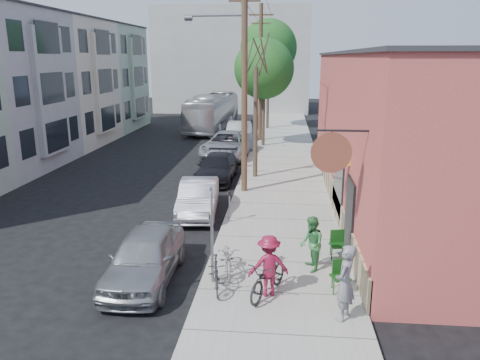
# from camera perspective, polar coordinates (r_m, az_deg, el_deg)

# --- Properties ---
(ground) EXTENTS (120.00, 120.00, 0.00)m
(ground) POSITION_cam_1_polar(r_m,az_deg,el_deg) (17.39, -9.31, -6.94)
(ground) COLOR black
(sidewalk) EXTENTS (4.50, 58.00, 0.15)m
(sidewalk) POSITION_cam_1_polar(r_m,az_deg,el_deg) (27.34, 5.18, 1.38)
(sidewalk) COLOR #A6A599
(sidewalk) RESTS_ON ground
(cafe_building) EXTENTS (6.60, 20.20, 6.61)m
(cafe_building) POSITION_cam_1_polar(r_m,az_deg,el_deg) (21.36, 18.16, 5.76)
(cafe_building) COLOR #BA4B45
(cafe_building) RESTS_ON ground
(apartment_row) EXTENTS (6.30, 32.00, 9.00)m
(apartment_row) POSITION_cam_1_polar(r_m,az_deg,el_deg) (33.76, -23.58, 10.38)
(apartment_row) COLOR #9FB296
(apartment_row) RESTS_ON ground
(end_cap_building) EXTENTS (18.00, 8.00, 12.00)m
(end_cap_building) POSITION_cam_1_polar(r_m,az_deg,el_deg) (57.95, -0.88, 14.39)
(end_cap_building) COLOR #A2A29D
(end_cap_building) RESTS_ON ground
(sign_post) EXTENTS (0.07, 0.45, 2.80)m
(sign_post) POSITION_cam_1_polar(r_m,az_deg,el_deg) (13.03, -3.46, -5.66)
(sign_post) COLOR slate
(sign_post) RESTS_ON sidewalk
(parking_meter_near) EXTENTS (0.14, 0.14, 1.24)m
(parking_meter_near) POSITION_cam_1_polar(r_m,az_deg,el_deg) (18.07, -1.30, -2.59)
(parking_meter_near) COLOR slate
(parking_meter_near) RESTS_ON sidewalk
(parking_meter_far) EXTENTS (0.14, 0.14, 1.24)m
(parking_meter_far) POSITION_cam_1_polar(r_m,az_deg,el_deg) (25.54, 0.71, 2.57)
(parking_meter_far) COLOR slate
(parking_meter_far) RESTS_ON sidewalk
(utility_pole_near) EXTENTS (3.57, 0.28, 10.00)m
(utility_pole_near) POSITION_cam_1_polar(r_m,az_deg,el_deg) (21.67, 0.39, 12.21)
(utility_pole_near) COLOR #503A28
(utility_pole_near) RESTS_ON sidewalk
(utility_pole_far) EXTENTS (1.80, 0.28, 10.00)m
(utility_pole_far) POSITION_cam_1_polar(r_m,az_deg,el_deg) (35.91, 2.52, 13.10)
(utility_pole_far) COLOR #503A28
(utility_pole_far) RESTS_ON sidewalk
(tree_bare) EXTENTS (0.24, 0.24, 5.73)m
(tree_bare) POSITION_cam_1_polar(r_m,az_deg,el_deg) (24.65, 1.91, 6.92)
(tree_bare) COLOR #44392C
(tree_bare) RESTS_ON sidewalk
(tree_leafy_mid) EXTENTS (4.21, 4.21, 7.54)m
(tree_leafy_mid) POSITION_cam_1_polar(r_m,az_deg,el_deg) (33.65, 2.94, 13.38)
(tree_leafy_mid) COLOR #44392C
(tree_leafy_mid) RESTS_ON sidewalk
(tree_leafy_far) EXTENTS (4.92, 4.92, 9.47)m
(tree_leafy_far) POSITION_cam_1_polar(r_m,az_deg,el_deg) (42.20, 3.49, 15.78)
(tree_leafy_far) COLOR #44392C
(tree_leafy_far) RESTS_ON sidewalk
(patio_chair_a) EXTENTS (0.58, 0.58, 0.88)m
(patio_chair_a) POSITION_cam_1_polar(r_m,az_deg,el_deg) (15.30, 11.80, -7.78)
(patio_chair_a) COLOR #134313
(patio_chair_a) RESTS_ON sidewalk
(patio_chair_b) EXTENTS (0.64, 0.64, 0.88)m
(patio_chair_b) POSITION_cam_1_polar(r_m,az_deg,el_deg) (13.25, 12.14, -11.47)
(patio_chair_b) COLOR #134313
(patio_chair_b) RESTS_ON sidewalk
(patron_grey) EXTENTS (0.70, 0.83, 1.92)m
(patron_grey) POSITION_cam_1_polar(r_m,az_deg,el_deg) (11.80, 12.66, -12.11)
(patron_grey) COLOR gray
(patron_grey) RESTS_ON sidewalk
(patron_green) EXTENTS (0.78, 0.92, 1.67)m
(patron_green) POSITION_cam_1_polar(r_m,az_deg,el_deg) (14.19, 8.71, -7.72)
(patron_green) COLOR #348241
(patron_green) RESTS_ON sidewalk
(cyclist) EXTENTS (1.22, 0.89, 1.70)m
(cyclist) POSITION_cam_1_polar(r_m,az_deg,el_deg) (12.66, 3.52, -10.38)
(cyclist) COLOR maroon
(cyclist) RESTS_ON sidewalk
(cyclist_bike) EXTENTS (1.43, 2.06, 1.03)m
(cyclist_bike) POSITION_cam_1_polar(r_m,az_deg,el_deg) (12.81, 3.49, -11.74)
(cyclist_bike) COLOR black
(cyclist_bike) RESTS_ON sidewalk
(parked_bike_a) EXTENTS (0.70, 1.60, 0.93)m
(parked_bike_a) POSITION_cam_1_polar(r_m,az_deg,el_deg) (13.07, -2.92, -11.40)
(parked_bike_a) COLOR black
(parked_bike_a) RESTS_ON sidewalk
(parked_bike_b) EXTENTS (0.93, 1.87, 0.94)m
(parked_bike_b) POSITION_cam_1_polar(r_m,az_deg,el_deg) (14.02, -1.49, -9.47)
(parked_bike_b) COLOR gray
(parked_bike_b) RESTS_ON sidewalk
(car_0) EXTENTS (1.85, 4.45, 1.51)m
(car_0) POSITION_cam_1_polar(r_m,az_deg,el_deg) (14.04, -11.53, -9.15)
(car_0) COLOR gray
(car_0) RESTS_ON ground
(car_1) EXTENTS (1.88, 4.43, 1.42)m
(car_1) POSITION_cam_1_polar(r_m,az_deg,el_deg) (19.54, -5.11, -2.15)
(car_1) COLOR #AFAFB7
(car_1) RESTS_ON ground
(car_2) EXTENTS (2.00, 4.74, 1.36)m
(car_2) POSITION_cam_1_polar(r_m,az_deg,el_deg) (24.87, -2.80, 1.51)
(car_2) COLOR black
(car_2) RESTS_ON ground
(car_3) EXTENTS (3.34, 6.26, 1.67)m
(car_3) POSITION_cam_1_polar(r_m,az_deg,el_deg) (30.55, -1.53, 4.31)
(car_3) COLOR #A8A8AF
(car_3) RESTS_ON ground
(car_4) EXTENTS (1.76, 4.74, 1.55)m
(car_4) POSITION_cam_1_polar(r_m,az_deg,el_deg) (36.29, -0.19, 5.88)
(car_4) COLOR #A4A5AB
(car_4) RESTS_ON ground
(bus) EXTENTS (3.51, 11.52, 3.16)m
(bus) POSITION_cam_1_polar(r_m,az_deg,el_deg) (42.55, -3.34, 8.27)
(bus) COLOR silver
(bus) RESTS_ON ground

